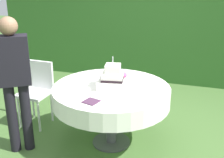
{
  "coord_description": "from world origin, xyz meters",
  "views": [
    {
      "loc": [
        0.96,
        -2.97,
        1.99
      ],
      "look_at": [
        0.01,
        -0.01,
        0.86
      ],
      "focal_mm": 45.53,
      "sensor_mm": 36.0,
      "label": 1
    }
  ],
  "objects_px": {
    "garden_chair": "(37,87)",
    "wedding_cake": "(113,79)",
    "standing_person": "(14,77)",
    "serving_plate_near": "(135,94)",
    "serving_plate_far": "(97,74)",
    "napkin_stack": "(91,101)",
    "cake_table": "(111,95)"
  },
  "relations": [
    {
      "from": "serving_plate_near",
      "to": "garden_chair",
      "type": "distance_m",
      "value": 1.54
    },
    {
      "from": "standing_person",
      "to": "cake_table",
      "type": "bearing_deg",
      "value": 25.34
    },
    {
      "from": "napkin_stack",
      "to": "garden_chair",
      "type": "bearing_deg",
      "value": 147.73
    },
    {
      "from": "wedding_cake",
      "to": "garden_chair",
      "type": "height_order",
      "value": "wedding_cake"
    },
    {
      "from": "napkin_stack",
      "to": "standing_person",
      "type": "bearing_deg",
      "value": 179.43
    },
    {
      "from": "garden_chair",
      "to": "standing_person",
      "type": "distance_m",
      "value": 0.8
    },
    {
      "from": "serving_plate_far",
      "to": "standing_person",
      "type": "height_order",
      "value": "standing_person"
    },
    {
      "from": "garden_chair",
      "to": "standing_person",
      "type": "bearing_deg",
      "value": -75.87
    },
    {
      "from": "serving_plate_near",
      "to": "cake_table",
      "type": "bearing_deg",
      "value": 155.27
    },
    {
      "from": "serving_plate_near",
      "to": "garden_chair",
      "type": "height_order",
      "value": "garden_chair"
    },
    {
      "from": "garden_chair",
      "to": "cake_table",
      "type": "bearing_deg",
      "value": -10.44
    },
    {
      "from": "wedding_cake",
      "to": "standing_person",
      "type": "distance_m",
      "value": 1.11
    },
    {
      "from": "garden_chair",
      "to": "wedding_cake",
      "type": "bearing_deg",
      "value": -10.7
    },
    {
      "from": "napkin_stack",
      "to": "serving_plate_near",
      "type": "bearing_deg",
      "value": 40.4
    },
    {
      "from": "standing_person",
      "to": "napkin_stack",
      "type": "bearing_deg",
      "value": -0.57
    },
    {
      "from": "standing_person",
      "to": "wedding_cake",
      "type": "bearing_deg",
      "value": 24.32
    },
    {
      "from": "serving_plate_near",
      "to": "napkin_stack",
      "type": "distance_m",
      "value": 0.51
    },
    {
      "from": "serving_plate_near",
      "to": "garden_chair",
      "type": "relative_size",
      "value": 0.14
    },
    {
      "from": "wedding_cake",
      "to": "napkin_stack",
      "type": "xyz_separation_m",
      "value": [
        -0.09,
        -0.47,
        -0.1
      ]
    },
    {
      "from": "wedding_cake",
      "to": "serving_plate_far",
      "type": "xyz_separation_m",
      "value": [
        -0.34,
        0.36,
        -0.1
      ]
    },
    {
      "from": "standing_person",
      "to": "garden_chair",
      "type": "bearing_deg",
      "value": 104.13
    },
    {
      "from": "cake_table",
      "to": "serving_plate_far",
      "type": "relative_size",
      "value": 9.69
    },
    {
      "from": "serving_plate_near",
      "to": "standing_person",
      "type": "bearing_deg",
      "value": -166.26
    },
    {
      "from": "cake_table",
      "to": "wedding_cake",
      "type": "bearing_deg",
      "value": -22.21
    },
    {
      "from": "serving_plate_far",
      "to": "wedding_cake",
      "type": "bearing_deg",
      "value": -47.16
    },
    {
      "from": "cake_table",
      "to": "napkin_stack",
      "type": "xyz_separation_m",
      "value": [
        -0.07,
        -0.48,
        0.11
      ]
    },
    {
      "from": "serving_plate_near",
      "to": "standing_person",
      "type": "xyz_separation_m",
      "value": [
        -1.31,
        -0.32,
        0.16
      ]
    },
    {
      "from": "serving_plate_near",
      "to": "serving_plate_far",
      "type": "relative_size",
      "value": 0.83
    },
    {
      "from": "cake_table",
      "to": "serving_plate_far",
      "type": "xyz_separation_m",
      "value": [
        -0.31,
        0.35,
        0.11
      ]
    },
    {
      "from": "wedding_cake",
      "to": "garden_chair",
      "type": "xyz_separation_m",
      "value": [
        -1.18,
        0.22,
        -0.32
      ]
    },
    {
      "from": "serving_plate_near",
      "to": "napkin_stack",
      "type": "relative_size",
      "value": 0.81
    },
    {
      "from": "serving_plate_far",
      "to": "garden_chair",
      "type": "bearing_deg",
      "value": -170.64
    }
  ]
}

